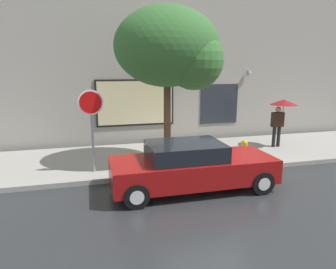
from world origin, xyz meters
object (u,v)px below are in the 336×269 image
Objects in this scene: parked_car at (191,166)px; stop_sign at (91,115)px; street_tree at (173,50)px; fire_hydrant at (244,150)px; pedestrian_with_umbrella at (282,108)px.

parked_car is 3.39m from stop_sign.
street_tree is 3.31m from stop_sign.
parked_car is 3.07m from fire_hydrant.
parked_car is at bearing -91.11° from street_tree.
fire_hydrant is 0.14× the size of street_tree.
parked_car is at bearing -33.92° from stop_sign.
street_tree reaches higher than pedestrian_with_umbrella.
pedestrian_with_umbrella is at bearing 9.80° from stop_sign.
street_tree is (0.04, 2.13, 3.23)m from parked_car.
stop_sign is (-5.15, 0.05, 1.46)m from fire_hydrant.
pedestrian_with_umbrella is at bearing 10.68° from street_tree.
street_tree is (-2.50, 0.43, 3.40)m from fire_hydrant.
pedestrian_with_umbrella reaches higher than parked_car.
street_tree is at bearing 8.18° from stop_sign.
stop_sign is at bearing -170.20° from pedestrian_with_umbrella.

